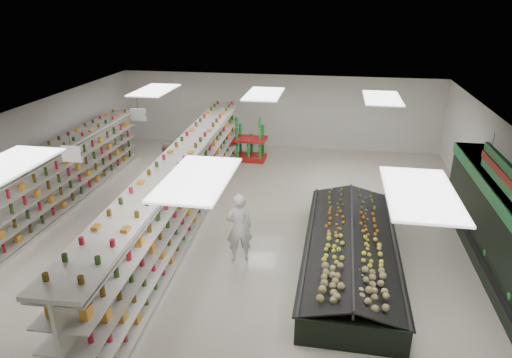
% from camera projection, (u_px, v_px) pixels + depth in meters
% --- Properties ---
extents(floor, '(16.00, 16.00, 0.00)m').
position_uv_depth(floor, '(242.00, 228.00, 13.35)').
color(floor, beige).
rests_on(floor, ground).
extents(ceiling, '(14.00, 16.00, 0.02)m').
position_uv_depth(ceiling, '(241.00, 122.00, 12.15)').
color(ceiling, white).
rests_on(ceiling, wall_back).
extents(wall_back, '(14.00, 0.02, 3.20)m').
position_uv_depth(wall_back, '(278.00, 111.00, 20.06)').
color(wall_back, white).
rests_on(wall_back, floor).
extents(wall_left, '(0.02, 16.00, 3.20)m').
position_uv_depth(wall_left, '(16.00, 163.00, 13.86)').
color(wall_left, white).
rests_on(wall_left, floor).
extents(wall_right, '(0.02, 16.00, 3.20)m').
position_uv_depth(wall_right, '(510.00, 195.00, 11.64)').
color(wall_right, white).
rests_on(wall_right, floor).
extents(produce_wall_case, '(0.93, 8.00, 2.20)m').
position_uv_depth(produce_wall_case, '(506.00, 234.00, 10.48)').
color(produce_wall_case, black).
rests_on(produce_wall_case, floor).
extents(aisle_sign_near, '(0.52, 0.06, 0.75)m').
position_uv_depth(aisle_sign_near, '(72.00, 154.00, 11.10)').
color(aisle_sign_near, white).
rests_on(aisle_sign_near, ceiling).
extents(aisle_sign_far, '(0.52, 0.06, 0.75)m').
position_uv_depth(aisle_sign_far, '(138.00, 115.00, 14.75)').
color(aisle_sign_far, white).
rests_on(aisle_sign_far, ceiling).
extents(hortifruti_banner, '(0.12, 3.20, 0.95)m').
position_uv_depth(hortifruti_banner, '(506.00, 176.00, 10.00)').
color(hortifruti_banner, '#207B3B').
rests_on(hortifruti_banner, ceiling).
extents(gondola_left, '(0.91, 11.71, 2.03)m').
position_uv_depth(gondola_left, '(42.00, 192.00, 13.50)').
color(gondola_left, silver).
rests_on(gondola_left, floor).
extents(gondola_center, '(1.46, 13.23, 2.29)m').
position_uv_depth(gondola_center, '(183.00, 194.00, 13.05)').
color(gondola_center, silver).
rests_on(gondola_center, floor).
extents(produce_island, '(2.36, 6.34, 0.94)m').
position_uv_depth(produce_island, '(351.00, 249.00, 11.42)').
color(produce_island, black).
rests_on(produce_island, floor).
extents(soda_endcap, '(1.34, 0.93, 1.69)m').
position_uv_depth(soda_endcap, '(250.00, 141.00, 18.62)').
color(soda_endcap, '#AF1A14').
rests_on(soda_endcap, floor).
extents(shopper_main, '(0.78, 0.65, 1.84)m').
position_uv_depth(shopper_main, '(239.00, 228.00, 11.45)').
color(shopper_main, white).
rests_on(shopper_main, floor).
extents(shopper_background, '(0.57, 0.86, 1.70)m').
position_uv_depth(shopper_background, '(169.00, 166.00, 15.76)').
color(shopper_background, '#93815A').
rests_on(shopper_background, floor).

